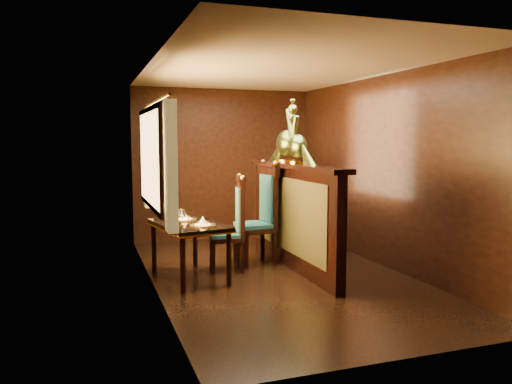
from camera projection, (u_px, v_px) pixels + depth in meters
ground at (278, 276)px, 6.13m from camera, size 5.00×5.00×0.00m
room_shell at (271, 147)px, 5.95m from camera, size 3.04×5.04×2.52m
partition at (293, 214)px, 6.44m from camera, size 0.26×2.70×1.36m
dining_table at (189, 229)px, 5.94m from camera, size 0.89×1.25×0.88m
chair_left at (235, 220)px, 6.34m from camera, size 0.51×0.53×1.23m
chair_right at (263, 210)px, 6.72m from camera, size 0.53×0.56×1.39m
peacock_left at (298, 136)px, 6.22m from camera, size 0.22×0.59×0.71m
peacock_right at (287, 132)px, 6.55m from camera, size 0.26×0.69×0.82m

